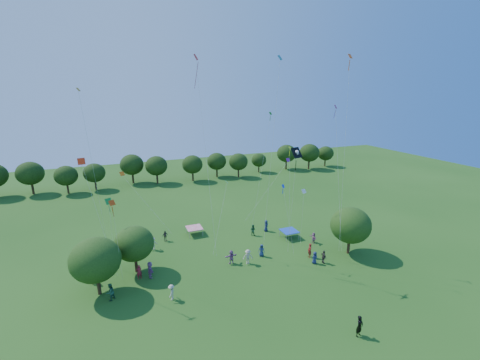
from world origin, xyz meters
name	(u,v)px	position (x,y,z in m)	size (l,w,h in m)	color
ground	(307,359)	(0.00, 0.00, 0.00)	(160.00, 160.00, 0.00)	#29581A
near_tree_west	(95,260)	(-15.20, 15.21, 3.92)	(5.02, 5.02, 6.19)	#422B19
near_tree_north	(134,244)	(-11.28, 18.21, 3.58)	(4.44, 4.44, 5.58)	#422B19
near_tree_east	(351,225)	(14.56, 12.60, 3.90)	(5.07, 5.07, 6.19)	#422B19
treeline	(165,165)	(-1.73, 55.43, 4.09)	(88.01, 8.77, 6.77)	#422B19
tent_red_stripe	(194,228)	(-2.57, 25.54, 1.04)	(2.20, 2.20, 1.10)	red
tent_blue	(289,231)	(9.75, 19.41, 1.04)	(2.20, 2.20, 1.10)	#1B42B5
man_in_black	(360,326)	(5.54, 0.48, 0.98)	(0.73, 0.47, 1.95)	black
crowd_person_0	(262,250)	(3.78, 16.06, 0.81)	(0.80, 0.43, 1.62)	navy
crowd_person_1	(310,250)	(9.30, 13.57, 0.92)	(0.69, 0.44, 1.84)	maroon
crowd_person_2	(110,292)	(-14.13, 13.69, 0.91)	(0.90, 0.49, 1.82)	#245439
crowd_person_3	(171,292)	(-8.43, 11.47, 0.83)	(1.09, 0.49, 1.66)	#B7B092
crowd_person_4	(324,257)	(10.04, 11.68, 0.84)	(0.98, 0.45, 1.67)	#443A37
crowd_person_5	(313,238)	(12.05, 16.74, 0.75)	(1.41, 0.50, 1.51)	#9F5C88
crowd_person_6	(315,258)	(8.99, 12.02, 0.77)	(0.76, 0.41, 1.55)	navy
crowd_person_7	(92,277)	(-15.90, 17.49, 0.82)	(0.61, 0.39, 1.64)	maroon
crowd_person_8	(130,252)	(-11.80, 21.76, 0.86)	(0.85, 0.46, 1.72)	#296131
crowd_person_9	(153,243)	(-8.77, 22.99, 0.89)	(1.16, 0.52, 1.77)	#B8A493
crowd_person_10	(101,266)	(-15.13, 19.77, 0.78)	(0.91, 0.41, 1.56)	#403733
crowd_person_11	(231,257)	(-0.40, 15.85, 0.86)	(1.60, 0.57, 1.72)	#90548F
crowd_person_12	(266,226)	(7.68, 22.65, 0.87)	(0.86, 0.46, 1.74)	#1A224C
crowd_person_13	(139,272)	(-11.11, 16.55, 0.85)	(0.64, 0.41, 1.70)	maroon
crowd_person_14	(253,230)	(5.26, 22.10, 0.83)	(0.82, 0.44, 1.66)	#224F2D
crowd_person_15	(248,257)	(1.43, 15.00, 0.93)	(1.22, 0.55, 1.87)	#B5A791
crowd_person_16	(165,236)	(-6.88, 24.94, 0.77)	(0.90, 0.41, 1.54)	#3E3731
crowd_person_17	(150,270)	(-9.92, 16.42, 0.95)	(1.77, 0.63, 1.90)	#92558D
pirate_kite	(297,155)	(5.51, 11.65, 13.82)	(1.36, 2.55, 13.24)	black
red_high_kite	(200,95)	(-2.57, 20.10, 19.87)	(0.67, 5.30, 23.04)	red
small_kite_0	(88,181)	(-15.05, 16.33, 11.83)	(2.41, 0.80, 12.83)	red
small_kite_1	(114,216)	(-13.02, 14.16, 8.74)	(0.64, 1.07, 9.03)	#CF3C0A
small_kite_2	(90,150)	(-14.73, 19.89, 14.29)	(1.19, 1.28, 19.31)	orange
small_kite_3	(109,207)	(-13.49, 20.11, 7.67)	(0.81, 0.86, 7.34)	#167C29
small_kite_4	(285,200)	(5.67, 13.90, 7.97)	(1.36, 1.44, 8.55)	blue
small_kite_5	(337,144)	(11.75, 13.05, 14.38)	(0.90, 2.68, 17.49)	#771684
small_kite_6	(303,199)	(8.49, 14.42, 7.59)	(0.65, 0.92, 7.57)	silver
small_kite_7	(223,200)	(-0.55, 18.04, 7.46)	(2.82, 2.44, 8.39)	#0DC5BE
small_kite_8	(129,182)	(-10.79, 29.07, 7.90)	(5.95, 6.03, 8.00)	orange
small_kite_9	(347,112)	(11.54, 11.57, 18.06)	(1.14, 0.48, 22.70)	#FF540D
small_kite_10	(290,170)	(8.42, 17.78, 10.52)	(1.12, 0.90, 12.28)	#F0FF16
small_kite_11	(265,145)	(7.20, 22.46, 13.07)	(2.46, 0.85, 16.27)	#297B16
small_kite_12	(276,107)	(5.14, 15.96, 18.50)	(2.24, 1.19, 22.78)	blue
small_kite_13	(281,170)	(11.70, 25.93, 8.26)	(8.25, 1.69, 8.76)	purple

